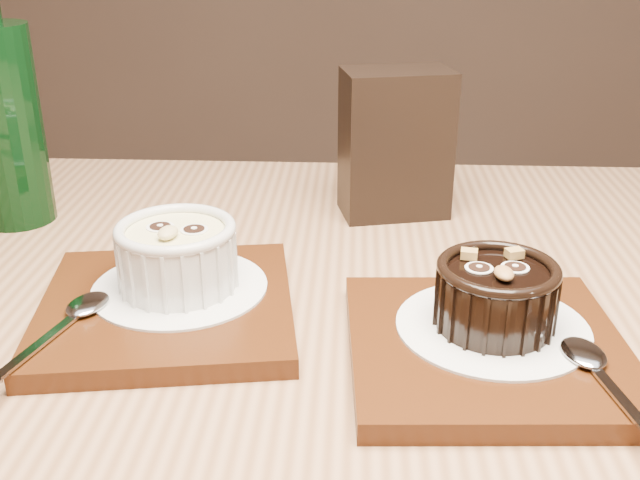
# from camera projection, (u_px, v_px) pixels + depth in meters

# --- Properties ---
(table) EXTENTS (1.21, 0.82, 0.75)m
(table) POSITION_uv_depth(u_px,v_px,m) (320.00, 446.00, 0.55)
(table) COLOR brown
(table) RESTS_ON ground
(tray_left) EXTENTS (0.20, 0.20, 0.01)m
(tray_left) POSITION_uv_depth(u_px,v_px,m) (167.00, 308.00, 0.55)
(tray_left) COLOR #431F0B
(tray_left) RESTS_ON table
(doily_left) EXTENTS (0.13, 0.13, 0.00)m
(doily_left) POSITION_uv_depth(u_px,v_px,m) (180.00, 287.00, 0.56)
(doily_left) COLOR white
(doily_left) RESTS_ON tray_left
(ramekin_white) EXTENTS (0.09, 0.09, 0.05)m
(ramekin_white) POSITION_uv_depth(u_px,v_px,m) (177.00, 253.00, 0.55)
(ramekin_white) COLOR silver
(ramekin_white) RESTS_ON doily_left
(spoon_left) EXTENTS (0.06, 0.14, 0.01)m
(spoon_left) POSITION_uv_depth(u_px,v_px,m) (57.00, 328.00, 0.50)
(spoon_left) COLOR #B6B9BF
(spoon_left) RESTS_ON tray_left
(tray_right) EXTENTS (0.19, 0.19, 0.01)m
(tray_right) POSITION_uv_depth(u_px,v_px,m) (486.00, 348.00, 0.50)
(tray_right) COLOR #431F0B
(tray_right) RESTS_ON table
(doily_right) EXTENTS (0.13, 0.13, 0.00)m
(doily_right) POSITION_uv_depth(u_px,v_px,m) (492.00, 327.00, 0.50)
(doily_right) COLOR white
(doily_right) RESTS_ON tray_right
(ramekin_dark) EXTENTS (0.08, 0.08, 0.05)m
(ramekin_dark) POSITION_uv_depth(u_px,v_px,m) (496.00, 292.00, 0.49)
(ramekin_dark) COLOR black
(ramekin_dark) RESTS_ON doily_right
(spoon_right) EXTENTS (0.05, 0.14, 0.01)m
(spoon_right) POSITION_uv_depth(u_px,v_px,m) (611.00, 385.00, 0.44)
(spoon_right) COLOR #B6B9BF
(spoon_right) RESTS_ON tray_right
(condiment_stand) EXTENTS (0.11, 0.08, 0.14)m
(condiment_stand) POSITION_uv_depth(u_px,v_px,m) (395.00, 144.00, 0.71)
(condiment_stand) COLOR black
(condiment_stand) RESTS_ON table
(green_bottle) EXTENTS (0.07, 0.07, 0.26)m
(green_bottle) POSITION_uv_depth(u_px,v_px,m) (3.00, 118.00, 0.68)
(green_bottle) COLOR black
(green_bottle) RESTS_ON table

